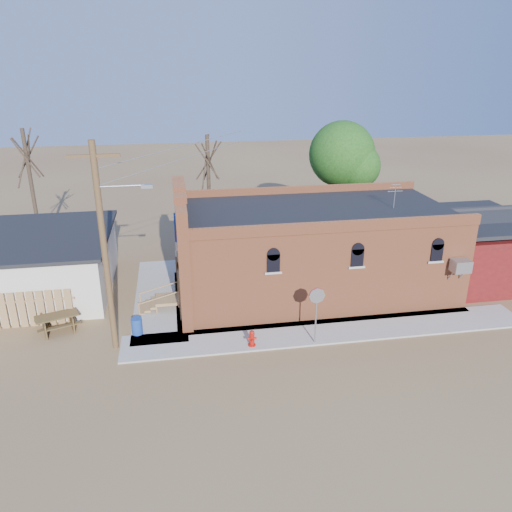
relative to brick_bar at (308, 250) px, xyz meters
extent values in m
plane|color=brown|center=(-1.64, -5.49, -2.34)|extent=(120.00, 120.00, 0.00)
cube|color=#9E9991|center=(-0.14, -4.59, -2.30)|extent=(19.00, 2.20, 0.08)
cube|color=#9E9991|center=(-7.94, 0.51, -2.30)|extent=(2.60, 10.00, 0.08)
cube|color=#B96038|center=(0.36, 0.01, -0.09)|extent=(14.00, 7.00, 4.50)
cube|color=black|center=(0.36, 0.01, 2.21)|extent=(13.80, 6.80, 0.12)
cube|color=#B96038|center=(-6.64, 0.01, 0.56)|extent=(0.50, 7.40, 5.80)
cube|color=navy|center=(-6.94, -1.19, 1.66)|extent=(0.08, 1.10, 1.56)
cube|color=gray|center=(6.46, -3.94, 0.26)|extent=(0.85, 0.65, 0.60)
cube|color=#500D10|center=(9.86, 0.01, -0.74)|extent=(5.00, 6.00, 3.20)
cylinder|color=#4A371D|center=(-9.84, -4.29, 2.16)|extent=(0.26, 0.26, 9.00)
cube|color=#4A371D|center=(-9.84, -4.29, 6.06)|extent=(2.00, 0.12, 0.12)
cylinder|color=gray|center=(-8.94, -4.29, 4.86)|extent=(1.80, 0.08, 0.08)
cube|color=gray|center=(-7.94, -4.29, 4.81)|extent=(0.45, 0.22, 0.14)
cylinder|color=#453827|center=(-4.64, 7.51, 1.41)|extent=(0.24, 0.24, 7.50)
cylinder|color=#453827|center=(-15.64, 8.51, 1.66)|extent=(0.24, 0.24, 8.00)
cylinder|color=#453827|center=(4.36, 8.01, 0.81)|extent=(0.28, 0.28, 6.30)
sphere|color=#154313|center=(4.36, 8.01, 3.61)|extent=(4.40, 4.40, 4.40)
cylinder|color=#A51009|center=(-3.93, -5.29, -2.23)|extent=(0.33, 0.33, 0.06)
cylinder|color=#A51009|center=(-3.93, -5.29, -1.92)|extent=(0.23, 0.23, 0.56)
sphere|color=#A51009|center=(-3.93, -5.29, -1.62)|extent=(0.23, 0.23, 0.23)
cylinder|color=#A51009|center=(-3.93, -5.44, -1.91)|extent=(0.10, 0.12, 0.10)
cylinder|color=#A51009|center=(-4.07, -5.29, -1.91)|extent=(0.12, 0.10, 0.10)
cylinder|color=#A51009|center=(-3.78, -5.29, -1.91)|extent=(0.12, 0.10, 0.10)
cylinder|color=gray|center=(-1.13, -5.49, -1.05)|extent=(0.09, 0.09, 2.41)
cylinder|color=gray|center=(-1.13, -5.52, 0.04)|extent=(0.72, 0.04, 0.72)
cylinder|color=#B90A24|center=(-1.13, -5.47, 0.04)|extent=(0.72, 0.04, 0.72)
cylinder|color=navy|center=(-8.94, -3.38, -1.87)|extent=(0.58, 0.58, 0.77)
cube|color=brown|center=(-13.21, -2.50, -1.97)|extent=(0.54, 1.40, 0.73)
cube|color=brown|center=(-12.03, -2.09, -1.97)|extent=(0.54, 1.40, 0.73)
cube|color=brown|center=(-12.62, -2.29, -1.59)|extent=(2.05, 1.41, 0.06)
cube|color=brown|center=(-12.43, -2.84, -1.90)|extent=(1.86, 0.86, 0.05)
cube|color=brown|center=(-12.81, -1.75, -1.90)|extent=(1.86, 0.86, 0.05)
camera|label=1|loc=(-6.95, -24.04, 9.42)|focal=35.00mm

